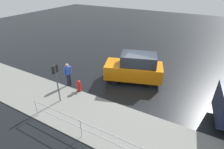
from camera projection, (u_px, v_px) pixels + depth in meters
name	position (u px, v px, depth m)	size (l,w,h in m)	color
ground_plane	(136.00, 84.00, 12.17)	(60.00, 60.00, 0.00)	black
kerb_strip	(106.00, 122.00, 8.96)	(24.00, 3.20, 0.04)	slate
moving_hatchback	(135.00, 68.00, 12.07)	(4.24, 2.84, 2.06)	orange
fire_hydrant	(79.00, 86.00, 11.20)	(0.42, 0.31, 0.80)	red
pedestrian	(68.00, 73.00, 11.60)	(0.32, 0.55, 1.62)	blue
metal_railing	(109.00, 138.00, 7.17)	(8.80, 0.04, 1.05)	#B7BABF
sign_post	(56.00, 79.00, 9.72)	(0.07, 0.44, 2.40)	#4C4C51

